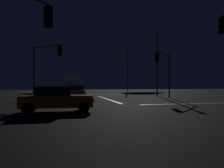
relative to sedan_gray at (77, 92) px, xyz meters
name	(u,v)px	position (x,y,z in m)	size (l,w,h in m)	color
ground	(125,106)	(3.40, -10.27, -0.85)	(120.00, 120.00, 0.10)	black
stop_line_north	(107,99)	(3.40, -2.42, -0.80)	(0.35, 13.42, 0.01)	white
centre_line_ns	(94,95)	(3.40, 9.18, -0.80)	(22.00, 0.15, 0.01)	yellow
crosswalk_bar_east	(210,103)	(11.36, -10.27, -0.80)	(13.42, 0.40, 0.01)	white
snow_bank_left_curb	(42,93)	(-5.25, 10.80, -0.57)	(7.88, 1.50, 0.46)	white
snow_bank_right_curb	(143,93)	(12.06, 8.57, -0.54)	(8.45, 1.50, 0.52)	white
sedan_gray	(77,92)	(0.00, 0.00, 0.00)	(2.02, 4.33, 1.57)	slate
sedan_black	(75,91)	(0.02, 5.68, 0.00)	(2.02, 4.33, 1.57)	black
sedan_silver	(73,90)	(0.00, 11.59, 0.00)	(2.02, 4.33, 1.57)	#B7B7BC
box_truck	(71,85)	(-0.25, 18.31, 0.91)	(2.68, 8.28, 3.08)	beige
sedan_orange_crossing	(56,99)	(-1.95, -13.63, 0.00)	(4.33, 2.02, 1.57)	#C66014
traffic_signal_nw	(44,61)	(-3.59, -3.28, 3.40)	(3.23, 3.23, 6.08)	#4C4C51
traffic_signal_sw	(9,26)	(-3.72, -17.39, 3.32)	(2.93, 2.93, 5.99)	#4C4C51
traffic_signal_ne	(164,66)	(10.27, -3.41, 3.15)	(3.42, 3.42, 5.68)	#4C4C51
streetlamp_right_near	(157,58)	(12.36, 3.18, 4.93)	(0.44, 0.44, 10.05)	#424247
streetlamp_right_far	(127,67)	(12.36, 19.18, 4.86)	(0.44, 0.44, 9.93)	#424247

